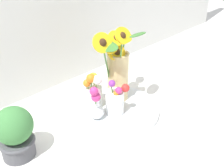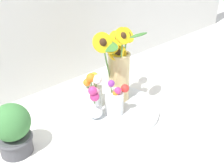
% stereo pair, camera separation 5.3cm
% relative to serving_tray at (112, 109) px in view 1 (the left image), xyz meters
% --- Properties ---
extents(ground_plane, '(6.00, 6.00, 0.00)m').
position_rel_serving_tray_xyz_m(ground_plane, '(-0.03, -0.10, -0.01)').
color(ground_plane, silver).
extents(serving_tray, '(0.44, 0.44, 0.02)m').
position_rel_serving_tray_xyz_m(serving_tray, '(0.00, 0.00, 0.00)').
color(serving_tray, silver).
rests_on(serving_tray, ground_plane).
extents(mason_jar_sunflowers, '(0.30, 0.21, 0.37)m').
position_rel_serving_tray_xyz_m(mason_jar_sunflowers, '(0.08, 0.04, 0.18)').
color(mason_jar_sunflowers, '#D1B77A').
rests_on(mason_jar_sunflowers, serving_tray).
extents(vase_small_center, '(0.09, 0.09, 0.17)m').
position_rel_serving_tray_xyz_m(vase_small_center, '(-0.02, -0.04, 0.08)').
color(vase_small_center, white).
rests_on(vase_small_center, serving_tray).
extents(vase_bulb_right, '(0.08, 0.07, 0.17)m').
position_rel_serving_tray_xyz_m(vase_bulb_right, '(-0.11, -0.01, 0.08)').
color(vase_bulb_right, white).
rests_on(vase_bulb_right, serving_tray).
extents(vase_small_back, '(0.09, 0.10, 0.18)m').
position_rel_serving_tray_xyz_m(vase_small_back, '(-0.05, 0.07, 0.09)').
color(vase_small_back, white).
rests_on(vase_small_back, serving_tray).
extents(potted_plant, '(0.14, 0.14, 0.21)m').
position_rel_serving_tray_xyz_m(potted_plant, '(-0.45, 0.05, 0.09)').
color(potted_plant, '#4C4C51').
rests_on(potted_plant, ground_plane).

